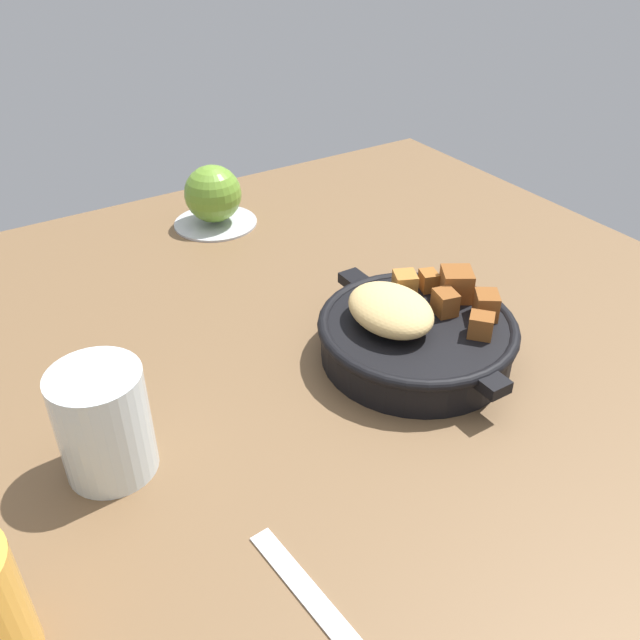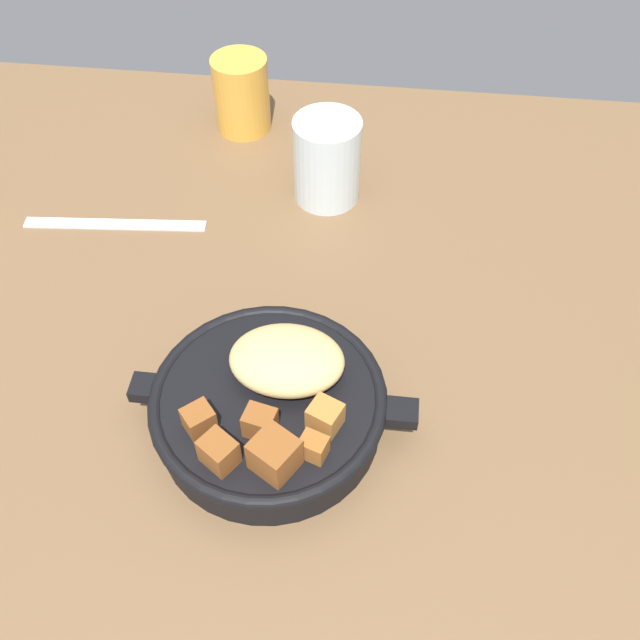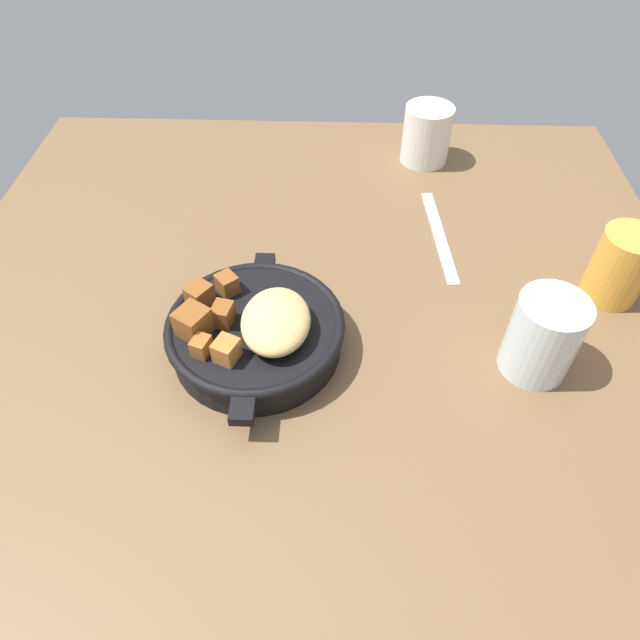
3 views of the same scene
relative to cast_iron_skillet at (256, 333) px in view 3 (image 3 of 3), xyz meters
The scene contains 6 objects.
ground_plane 7.42cm from the cast_iron_skillet, 94.47° to the left, with size 105.09×95.52×2.40cm, color brown.
cast_iron_skillet is the anchor object (origin of this frame).
butter_knife 31.60cm from the cast_iron_skillet, 133.10° to the left, with size 20.01×1.60×0.36cm, color silver.
ceramic_mug_white 46.93cm from the cast_iron_skillet, 151.37° to the left, with size 7.51×7.51×8.89cm, color silver.
water_glass_tall 30.82cm from the cast_iron_skillet, 87.99° to the left, with size 7.44×7.44×9.71cm, color silver.
juice_glass_amber 44.05cm from the cast_iron_skillet, 104.07° to the left, with size 6.75×6.75×9.23cm, color gold.
Camera 3 is at (41.35, 2.42, 49.71)cm, focal length 31.61 mm.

